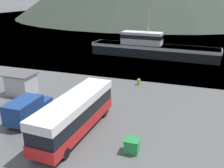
# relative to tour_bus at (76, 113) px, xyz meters

# --- Properties ---
(water_surface) EXTENTS (240.00, 240.00, 0.00)m
(water_surface) POSITION_rel_tour_bus_xyz_m (1.66, 135.53, -1.88)
(water_surface) COLOR #3D5160
(water_surface) RESTS_ON ground
(tour_bus) EXTENTS (3.04, 10.73, 3.36)m
(tour_bus) POSITION_rel_tour_bus_xyz_m (0.00, 0.00, 0.00)
(tour_bus) COLOR red
(tour_bus) RESTS_ON ground
(delivery_van) EXTENTS (2.20, 5.38, 2.29)m
(delivery_van) POSITION_rel_tour_bus_xyz_m (-5.46, 0.50, -0.67)
(delivery_van) COLOR navy
(delivery_van) RESTS_ON ground
(fishing_boat) EXTENTS (25.03, 5.67, 10.07)m
(fishing_boat) POSITION_rel_tour_bus_xyz_m (0.91, 30.85, -0.11)
(fishing_boat) COLOR black
(fishing_boat) RESTS_ON water_surface
(storage_bin) EXTENTS (1.19, 1.05, 1.11)m
(storage_bin) POSITION_rel_tour_bus_xyz_m (5.46, -1.33, -1.32)
(storage_bin) COLOR green
(storage_bin) RESTS_ON ground
(dock_kiosk) EXTENTS (3.33, 2.84, 2.56)m
(dock_kiosk) POSITION_rel_tour_bus_xyz_m (-10.50, 6.09, -0.59)
(dock_kiosk) COLOR #B2B2B7
(dock_kiosk) RESTS_ON ground
(mooring_bollard) EXTENTS (0.46, 0.46, 0.87)m
(mooring_bollard) POSITION_rel_tour_bus_xyz_m (2.40, 13.96, -1.42)
(mooring_bollard) COLOR #B29919
(mooring_bollard) RESTS_ON ground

